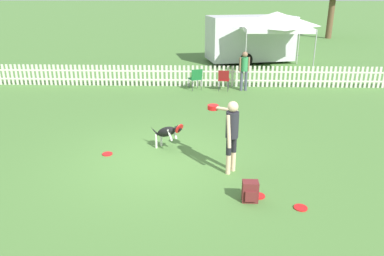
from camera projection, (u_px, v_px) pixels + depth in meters
name	position (u px, v px, depth m)	size (l,w,h in m)	color
ground_plane	(160.00, 160.00, 9.03)	(240.00, 240.00, 0.00)	#4C7A38
handler_person	(230.00, 128.00, 8.12)	(0.73, 1.05, 1.66)	beige
leaping_dog	(167.00, 132.00, 9.43)	(0.95, 0.78, 0.80)	black
frisbee_near_handler	(259.00, 196.00, 7.45)	(0.26, 0.26, 0.02)	red
frisbee_near_dog	(107.00, 154.00, 9.33)	(0.26, 0.26, 0.02)	red
frisbee_midfield	(301.00, 208.00, 7.05)	(0.26, 0.26, 0.02)	red
backpack_on_grass	(250.00, 192.00, 7.22)	(0.31, 0.26, 0.42)	maroon
picket_fence	(180.00, 76.00, 15.67)	(23.66, 0.04, 0.88)	silver
folding_chair_blue_left	(224.00, 78.00, 14.94)	(0.49, 0.50, 0.85)	#333338
folding_chair_center	(196.00, 77.00, 15.04)	(0.61, 0.62, 0.87)	#333338
canopy_tent_main	(276.00, 21.00, 18.15)	(3.18, 3.18, 2.83)	#B2B2B2
spectator_standing	(244.00, 67.00, 14.83)	(0.42, 0.27, 1.56)	#474C5B
equipment_trailer	(250.00, 38.00, 20.59)	(5.52, 3.22, 2.48)	silver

